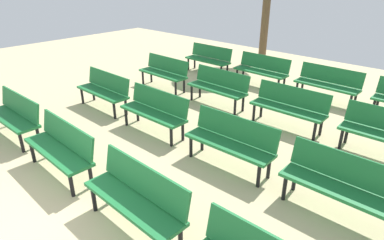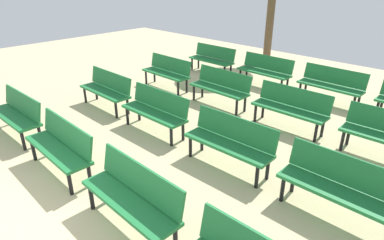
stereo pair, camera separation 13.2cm
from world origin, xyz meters
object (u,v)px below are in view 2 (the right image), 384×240
bench_r3_c2 (331,83)px  bench_r1_c1 (156,109)px  bench_r1_c3 (341,185)px  bench_r0_c1 (61,144)px  bench_r2_c1 (221,86)px  bench_r3_c1 (265,69)px  bench_r1_c2 (230,140)px  bench_r3_c0 (213,58)px  bench_r1_c0 (107,88)px  bench_r2_c0 (167,71)px  bench_r0_c2 (133,194)px  bench_r0_c0 (18,112)px  bench_r2_c2 (291,106)px

bench_r3_c2 → bench_r1_c1: bearing=-113.6°
bench_r1_c1 → bench_r1_c3: size_ratio=1.00×
bench_r0_c1 → bench_r2_c1: same height
bench_r3_c1 → bench_r1_c3: bearing=-46.4°
bench_r1_c1 → bench_r3_c1: size_ratio=1.00×
bench_r1_c2 → bench_r3_c0: same height
bench_r1_c0 → bench_r2_c1: size_ratio=1.00×
bench_r0_c1 → bench_r3_c1: bearing=91.4°
bench_r2_c1 → bench_r1_c2: bearing=-46.3°
bench_r1_c1 → bench_r1_c2: (1.94, -0.01, 0.00)m
bench_r1_c2 → bench_r3_c1: bearing=113.5°
bench_r1_c2 → bench_r2_c0: same height
bench_r1_c1 → bench_r3_c2: size_ratio=1.00×
bench_r0_c2 → bench_r2_c1: size_ratio=1.00×
bench_r2_c1 → bench_r3_c2: same height
bench_r3_c2 → bench_r0_c0: bearing=-120.4°
bench_r1_c0 → bench_r3_c1: same height
bench_r2_c2 → bench_r3_c0: size_ratio=1.00×
bench_r1_c1 → bench_r2_c2: size_ratio=1.00×
bench_r0_c1 → bench_r1_c0: size_ratio=1.00×
bench_r1_c3 → bench_r2_c0: 6.07m
bench_r1_c2 → bench_r3_c2: 4.18m
bench_r1_c0 → bench_r2_c2: bearing=28.8°
bench_r0_c0 → bench_r3_c2: 7.29m
bench_r1_c2 → bench_r2_c1: size_ratio=1.00×
bench_r0_c1 → bench_r0_c2: (1.93, 0.02, 0.00)m
bench_r1_c3 → bench_r3_c2: (-1.88, 4.17, 0.00)m
bench_r1_c3 → bench_r0_c2: bearing=-132.4°
bench_r1_c1 → bench_r3_c0: (-1.98, 4.09, 0.00)m
bench_r1_c1 → bench_r1_c3: same height
bench_r0_c0 → bench_r3_c0: size_ratio=1.00×
bench_r0_c1 → bench_r1_c3: 4.30m
bench_r1_c3 → bench_r2_c0: (-5.72, 2.04, 0.00)m
bench_r0_c0 → bench_r3_c0: 6.14m
bench_r1_c0 → bench_r3_c0: bearing=91.9°
bench_r1_c2 → bench_r2_c1: bearing=131.0°
bench_r1_c2 → bench_r2_c2: same height
bench_r0_c1 → bench_r1_c0: bearing=133.4°
bench_r1_c3 → bench_r3_c0: 7.07m
bench_r3_c1 → bench_r3_c2: bearing=2.8°
bench_r2_c1 → bench_r2_c2: same height
bench_r0_c0 → bench_r1_c2: (3.82, 2.05, 0.00)m
bench_r2_c2 → bench_r3_c2: bearing=89.5°
bench_r0_c2 → bench_r3_c0: bearing=123.5°
bench_r0_c2 → bench_r2_c2: 4.12m
bench_r0_c1 → bench_r1_c1: bearing=92.0°
bench_r0_c0 → bench_r1_c0: size_ratio=1.00×
bench_r1_c1 → bench_r1_c2: 1.94m
bench_r1_c0 → bench_r3_c1: size_ratio=1.00×
bench_r3_c1 → bench_r1_c2: bearing=-63.9°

